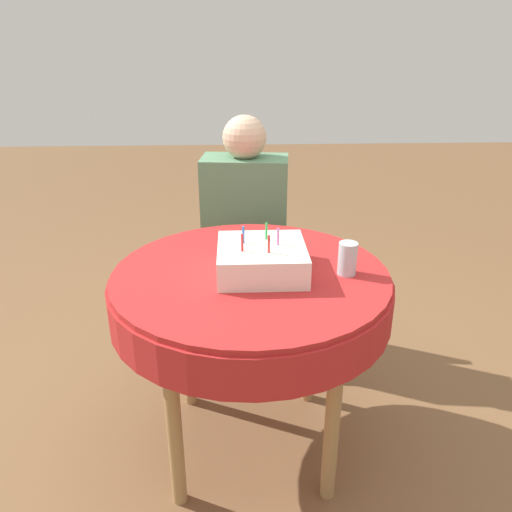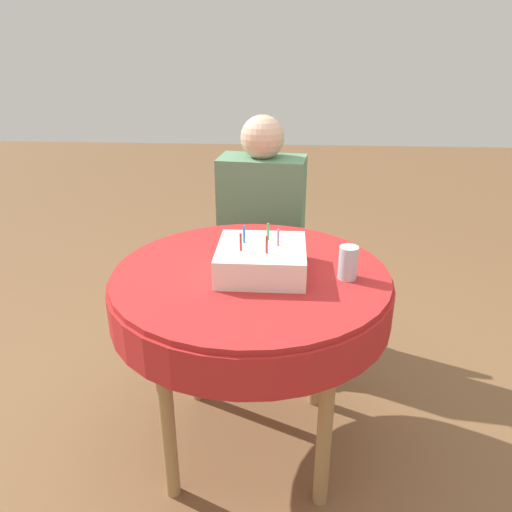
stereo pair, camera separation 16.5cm
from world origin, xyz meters
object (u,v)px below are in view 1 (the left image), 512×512
birthday_cake (262,259)px  drinking_glass (347,259)px  chair (247,253)px  person (245,216)px

birthday_cake → drinking_glass: bearing=-5.0°
chair → birthday_cake: (0.03, -0.80, 0.32)m
chair → person: size_ratio=0.75×
person → birthday_cake: 0.73m
chair → birthday_cake: birthday_cake is taller
birthday_cake → drinking_glass: size_ratio=2.62×
birthday_cake → person: bearing=93.1°
person → birthday_cake: size_ratio=4.02×
person → drinking_glass: size_ratio=10.53×
person → drinking_glass: 0.82m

